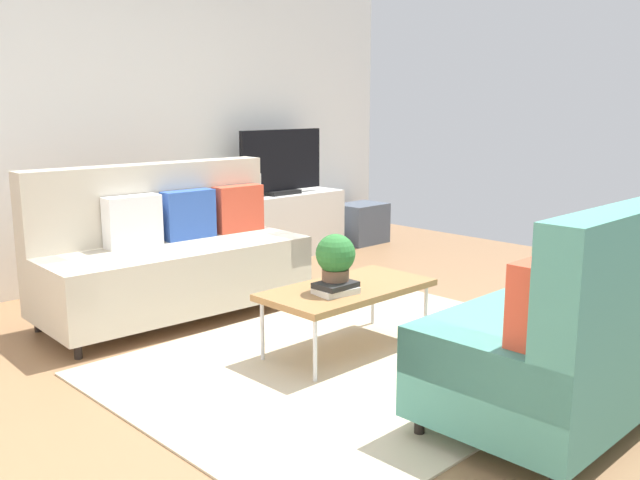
# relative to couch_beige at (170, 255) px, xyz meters

# --- Properties ---
(ground_plane) EXTENTS (7.68, 7.68, 0.00)m
(ground_plane) POSITION_rel_couch_beige_xyz_m (0.31, -1.53, -0.45)
(ground_plane) COLOR #936B47
(wall_far) EXTENTS (6.40, 0.12, 2.90)m
(wall_far) POSITION_rel_couch_beige_xyz_m (0.31, 1.27, 1.00)
(wall_far) COLOR white
(wall_far) RESTS_ON ground_plane
(area_rug) EXTENTS (2.90, 2.20, 0.01)m
(area_rug) POSITION_rel_couch_beige_xyz_m (0.33, -1.62, -0.45)
(area_rug) COLOR beige
(area_rug) RESTS_ON ground_plane
(couch_beige) EXTENTS (1.94, 0.93, 1.10)m
(couch_beige) POSITION_rel_couch_beige_xyz_m (0.00, 0.00, 0.00)
(couch_beige) COLOR beige
(couch_beige) RESTS_ON ground_plane
(couch_green) EXTENTS (1.91, 0.86, 1.10)m
(couch_green) POSITION_rel_couch_beige_xyz_m (0.67, -2.84, -0.01)
(couch_green) COLOR teal
(couch_green) RESTS_ON ground_plane
(coffee_table) EXTENTS (1.10, 0.56, 0.42)m
(coffee_table) POSITION_rel_couch_beige_xyz_m (0.38, -1.42, -0.06)
(coffee_table) COLOR #9E7042
(coffee_table) RESTS_ON ground_plane
(tv_console) EXTENTS (1.40, 0.44, 0.64)m
(tv_console) POSITION_rel_couch_beige_xyz_m (1.87, 0.93, -0.13)
(tv_console) COLOR silver
(tv_console) RESTS_ON ground_plane
(tv) EXTENTS (1.00, 0.20, 0.64)m
(tv) POSITION_rel_couch_beige_xyz_m (1.87, 0.91, 0.50)
(tv) COLOR black
(tv) RESTS_ON tv_console
(storage_trunk) EXTENTS (0.52, 0.40, 0.44)m
(storage_trunk) POSITION_rel_couch_beige_xyz_m (2.97, 0.83, -0.23)
(storage_trunk) COLOR #4C5666
(storage_trunk) RESTS_ON ground_plane
(potted_plant) EXTENTS (0.24, 0.24, 0.35)m
(potted_plant) POSITION_rel_couch_beige_xyz_m (0.25, -1.45, 0.17)
(potted_plant) COLOR brown
(potted_plant) RESTS_ON coffee_table
(table_book_0) EXTENTS (0.26, 0.21, 0.04)m
(table_book_0) POSITION_rel_couch_beige_xyz_m (0.21, -1.49, -0.01)
(table_book_0) COLOR silver
(table_book_0) RESTS_ON coffee_table
(table_book_1) EXTENTS (0.24, 0.18, 0.03)m
(table_book_1) POSITION_rel_couch_beige_xyz_m (0.21, -1.49, 0.02)
(table_book_1) COLOR #262626
(table_book_1) RESTS_ON table_book_0
(vase_0) EXTENTS (0.11, 0.11, 0.15)m
(vase_0) POSITION_rel_couch_beige_xyz_m (1.29, 0.98, 0.26)
(vase_0) COLOR #33B29E
(vase_0) RESTS_ON tv_console
(bottle_0) EXTENTS (0.05, 0.05, 0.17)m
(bottle_0) POSITION_rel_couch_beige_xyz_m (1.46, 0.89, 0.27)
(bottle_0) COLOR #3359B2
(bottle_0) RESTS_ON tv_console
(bottle_1) EXTENTS (0.05, 0.05, 0.23)m
(bottle_1) POSITION_rel_couch_beige_xyz_m (1.56, 0.89, 0.30)
(bottle_1) COLOR silver
(bottle_1) RESTS_ON tv_console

